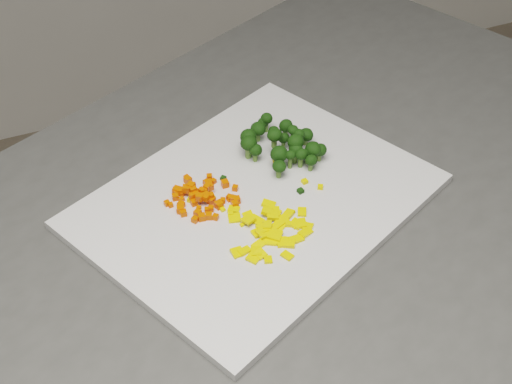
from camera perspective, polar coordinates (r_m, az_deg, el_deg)
name	(u,v)px	position (r m, az deg, el deg)	size (l,w,h in m)	color
counter_block	(299,383)	(1.31, 3.48, -14.99)	(1.11, 0.78, 0.90)	#41413F
cutting_board	(256,201)	(0.94, 0.00, -0.71)	(0.43, 0.33, 0.01)	silver
carrot_pile	(202,190)	(0.93, -4.38, 0.16)	(0.10, 0.10, 0.03)	#EF4202
pepper_pile	(266,224)	(0.89, 0.82, -2.58)	(0.11, 0.11, 0.02)	yellow
broccoli_pile	(287,136)	(0.99, 2.49, 4.46)	(0.11, 0.11, 0.05)	black
carrot_cube_0	(200,197)	(0.92, -4.54, -0.41)	(0.01, 0.01, 0.01)	#EF4202
carrot_cube_1	(211,196)	(0.92, -3.61, -0.30)	(0.01, 0.01, 0.01)	#EF4202
carrot_cube_2	(195,220)	(0.90, -4.91, -2.21)	(0.01, 0.01, 0.01)	#EF4202
carrot_cube_3	(229,197)	(0.93, -2.14, -0.41)	(0.01, 0.01, 0.01)	#EF4202
carrot_cube_4	(193,194)	(0.94, -5.03, -0.15)	(0.01, 0.01, 0.01)	#EF4202
carrot_cube_5	(186,189)	(0.94, -5.60, 0.26)	(0.01, 0.01, 0.01)	#EF4202
carrot_cube_6	(181,191)	(0.94, -6.00, 0.06)	(0.01, 0.01, 0.01)	#EF4202
carrot_cube_7	(171,205)	(0.93, -6.84, -1.03)	(0.01, 0.01, 0.01)	#EF4202
carrot_cube_8	(223,200)	(0.93, -2.67, -0.68)	(0.01, 0.01, 0.01)	#EF4202
carrot_cube_9	(198,192)	(0.94, -4.66, 0.02)	(0.01, 0.01, 0.01)	#EF4202
carrot_cube_10	(176,192)	(0.94, -6.42, 0.03)	(0.01, 0.01, 0.01)	#EF4202
carrot_cube_11	(207,187)	(0.93, -3.95, 0.38)	(0.01, 0.01, 0.01)	#EF4202
carrot_cube_12	(214,181)	(0.96, -3.42, 0.87)	(0.01, 0.01, 0.01)	#EF4202
carrot_cube_13	(202,217)	(0.91, -4.37, -2.02)	(0.01, 0.01, 0.01)	#EF4202
carrot_cube_14	(211,209)	(0.92, -3.62, -1.34)	(0.01, 0.01, 0.01)	#EF4202
carrot_cube_15	(182,194)	(0.94, -5.98, -0.13)	(0.01, 0.01, 0.01)	#EF4202
carrot_cube_16	(200,198)	(0.93, -4.47, -0.49)	(0.01, 0.01, 0.01)	#EF4202
carrot_cube_17	(180,211)	(0.92, -6.07, -1.50)	(0.01, 0.01, 0.01)	#EF4202
carrot_cube_18	(181,205)	(0.92, -6.01, -1.01)	(0.01, 0.01, 0.01)	#EF4202
carrot_cube_19	(237,200)	(0.93, -1.54, -0.64)	(0.01, 0.01, 0.01)	#EF4202
carrot_cube_20	(182,200)	(0.93, -5.98, -0.60)	(0.01, 0.01, 0.01)	#EF4202
carrot_cube_21	(193,190)	(0.93, -5.06, 0.17)	(0.01, 0.01, 0.01)	#EF4202
carrot_cube_22	(210,187)	(0.94, -3.71, 0.41)	(0.01, 0.01, 0.01)	#EF4202
carrot_cube_23	(235,188)	(0.94, -1.68, 0.32)	(0.01, 0.01, 0.01)	#EF4202
carrot_cube_24	(195,195)	(0.93, -4.87, -0.22)	(0.01, 0.01, 0.01)	#EF4202
carrot_cube_25	(207,183)	(0.95, -3.91, 0.76)	(0.01, 0.01, 0.01)	#EF4202
carrot_cube_26	(204,194)	(0.94, -4.22, -0.15)	(0.01, 0.01, 0.01)	#EF4202
carrot_cube_27	(235,204)	(0.92, -1.71, -0.98)	(0.01, 0.01, 0.01)	#EF4202
carrot_cube_28	(180,209)	(0.92, -6.06, -1.38)	(0.01, 0.01, 0.01)	#EF4202
carrot_cube_29	(202,190)	(0.93, -4.35, 0.12)	(0.01, 0.01, 0.01)	#EF4202
carrot_cube_30	(175,197)	(0.94, -6.47, -0.40)	(0.01, 0.01, 0.01)	#EF4202
carrot_cube_31	(209,216)	(0.91, -3.80, -1.93)	(0.01, 0.01, 0.01)	#EF4202
carrot_cube_32	(225,184)	(0.95, -2.49, 0.67)	(0.01, 0.01, 0.01)	#EF4202
carrot_cube_33	(187,178)	(0.96, -5.56, 1.14)	(0.01, 0.01, 0.01)	#EF4202
carrot_cube_34	(230,198)	(0.93, -2.09, -0.51)	(0.01, 0.01, 0.01)	#EF4202
carrot_cube_35	(208,184)	(0.95, -3.85, 0.66)	(0.01, 0.01, 0.01)	#EF4202
carrot_cube_36	(196,198)	(0.93, -4.82, -0.49)	(0.01, 0.01, 0.01)	#EF4202
carrot_cube_37	(177,192)	(0.94, -6.37, -0.04)	(0.01, 0.01, 0.01)	#EF4202
carrot_cube_38	(198,213)	(0.91, -4.69, -1.69)	(0.01, 0.01, 0.01)	#EF4202
carrot_cube_39	(206,182)	(0.95, -4.00, 0.77)	(0.01, 0.01, 0.01)	#EF4202
carrot_cube_40	(210,187)	(0.94, -3.74, 0.41)	(0.01, 0.01, 0.01)	#EF4202
carrot_cube_41	(191,196)	(0.93, -5.20, -0.30)	(0.01, 0.01, 0.01)	#EF4202
carrot_cube_42	(191,186)	(0.94, -5.21, 0.48)	(0.01, 0.01, 0.01)	#EF4202
carrot_cube_43	(167,203)	(0.93, -7.13, -0.90)	(0.01, 0.01, 0.01)	#EF4202
carrot_cube_44	(209,177)	(0.96, -3.75, 1.21)	(0.01, 0.01, 0.01)	#EF4202
carrot_cube_45	(216,217)	(0.91, -3.25, -2.01)	(0.01, 0.01, 0.01)	#EF4202
carrot_cube_46	(194,203)	(0.93, -4.98, -0.86)	(0.01, 0.01, 0.01)	#EF4202
carrot_cube_47	(188,180)	(0.96, -5.47, 0.96)	(0.01, 0.01, 0.01)	#EF4202
carrot_cube_48	(203,191)	(0.93, -4.23, 0.08)	(0.01, 0.01, 0.01)	#EF4202
carrot_cube_49	(177,190)	(0.94, -6.34, 0.14)	(0.01, 0.01, 0.01)	#EF4202
carrot_cube_50	(202,191)	(0.94, -4.36, 0.09)	(0.01, 0.01, 0.01)	#EF4202
carrot_cube_51	(207,210)	(0.92, -3.94, -1.43)	(0.01, 0.01, 0.01)	#EF4202
carrot_cube_52	(211,200)	(0.93, -3.60, -0.67)	(0.01, 0.01, 0.01)	#EF4202
carrot_cube_53	(176,191)	(0.95, -6.43, 0.11)	(0.01, 0.01, 0.01)	#EF4202
carrot_cube_54	(206,198)	(0.92, -4.04, -0.46)	(0.01, 0.01, 0.01)	#EF4202
carrot_cube_55	(183,213)	(0.91, -5.83, -1.68)	(0.01, 0.01, 0.01)	#EF4202
carrot_cube_56	(219,205)	(0.92, -2.99, -1.03)	(0.01, 0.01, 0.01)	#EF4202
carrot_cube_57	(206,195)	(0.93, -4.01, -0.22)	(0.01, 0.01, 0.01)	#EF4202
carrot_cube_58	(199,208)	(0.92, -4.59, -1.31)	(0.01, 0.01, 0.01)	#EF4202
carrot_cube_59	(234,199)	(0.93, -1.77, -0.57)	(0.01, 0.01, 0.01)	#EF4202
pepper_chunk_0	(302,212)	(0.91, 3.70, -1.61)	(0.01, 0.01, 0.00)	yellow
pepper_chunk_1	(265,232)	(0.88, 0.71, -3.24)	(0.02, 0.02, 0.00)	yellow
pepper_chunk_2	(276,233)	(0.89, 1.58, -3.31)	(0.02, 0.01, 0.00)	yellow
pepper_chunk_3	(268,225)	(0.89, 0.93, -2.67)	(0.02, 0.01, 0.00)	yellow
pepper_chunk_4	(280,225)	(0.90, 1.91, -2.64)	(0.02, 0.02, 0.00)	yellow
pepper_chunk_5	(258,232)	(0.89, 0.19, -3.25)	(0.01, 0.02, 0.00)	yellow
pepper_chunk_6	(282,242)	(0.88, 2.08, -4.03)	(0.02, 0.01, 0.00)	yellow
pepper_chunk_7	(272,215)	(0.90, 1.33, -1.85)	(0.01, 0.02, 0.00)	yellow
pepper_chunk_8	(267,211)	(0.91, 0.86, -1.52)	(0.01, 0.01, 0.00)	yellow
pepper_chunk_9	(234,210)	(0.92, -1.79, -1.42)	(0.01, 0.01, 0.00)	yellow
pepper_chunk_10	(256,252)	(0.86, 0.02, -4.82)	(0.02, 0.01, 0.00)	yellow
pepper_chunk_11	(288,214)	(0.91, 2.62, -1.75)	(0.01, 0.02, 0.00)	yellow
pepper_chunk_12	(253,258)	(0.86, -0.22, -5.32)	(0.01, 0.01, 0.00)	yellow
pepper_chunk_13	(259,245)	(0.87, 0.22, -4.23)	(0.02, 0.01, 0.00)	yellow
pepper_chunk_14	(269,204)	(0.92, 1.02, -0.97)	(0.02, 0.01, 0.00)	yellow
pepper_chunk_15	(274,211)	(0.91, 1.46, -1.56)	(0.02, 0.01, 0.00)	yellow
pepper_chunk_16	(248,220)	(0.90, -0.64, -2.22)	(0.01, 0.01, 0.00)	yellow
pepper_chunk_17	(300,224)	(0.90, 3.50, -2.54)	(0.02, 0.02, 0.00)	yellow
pepper_chunk_18	(244,251)	(0.87, -0.93, -4.73)	(0.02, 0.01, 0.00)	yellow
pepper_chunk_19	(249,216)	(0.91, -0.59, -1.96)	(0.01, 0.02, 0.00)	yellow
pepper_chunk_20	(297,224)	(0.90, 3.26, -2.56)	(0.01, 0.01, 0.00)	yellow
pepper_chunk_21	(279,218)	(0.91, 1.83, -2.07)	(0.02, 0.01, 0.00)	yellow
pepper_chunk_22	(284,220)	(0.90, 2.24, -2.28)	(0.01, 0.01, 0.00)	yellow
pepper_chunk_23	(275,235)	(0.88, 1.53, -3.42)	(0.02, 0.02, 0.00)	yellow
pepper_chunk_24	(308,226)	(0.90, 4.18, -2.77)	(0.01, 0.01, 0.00)	yellow
pepper_chunk_25	(256,220)	(0.90, 0.03, -2.26)	(0.02, 0.01, 0.00)	yellow
pepper_chunk_26	(287,256)	(0.86, 2.52, -5.11)	(0.01, 0.01, 0.00)	yellow
pepper_chunk_27	(263,228)	(0.89, 0.58, -2.91)	(0.02, 0.01, 0.00)	yellow
pepper_chunk_28	(238,252)	(0.86, -1.49, -4.86)	(0.01, 0.02, 0.00)	yellow
pepper_chunk_29	(268,259)	(0.86, 0.97, -5.42)	(0.01, 0.01, 0.00)	yellow
pepper_chunk_30	(270,240)	(0.88, 1.15, -3.87)	(0.02, 0.02, 0.00)	yellow
pepper_chunk_31	(296,239)	(0.88, 3.25, -3.78)	(0.02, 0.01, 0.00)	yellow
pepper_chunk_32	(278,225)	(0.90, 1.74, -2.66)	(0.02, 0.01, 0.00)	yellow
pepper_chunk_33	(274,213)	(0.91, 1.47, -1.68)	(0.02, 0.01, 0.00)	yellow
pepper_chunk_34	(289,243)	(0.87, 2.67, -4.06)	(0.02, 0.01, 0.00)	yellow
pepper_chunk_35	(234,218)	(0.91, -1.73, -2.10)	(0.01, 0.02, 0.00)	yellow
pepper_chunk_36	(263,230)	(0.89, 0.55, -3.08)	(0.01, 0.02, 0.00)	yellow
pepper_chunk_37	(261,254)	(0.86, 0.37, -5.01)	(0.01, 0.01, 0.00)	yellow
pepper_chunk_38	(305,233)	(0.89, 3.97, -3.27)	(0.02, 0.01, 0.00)	yellow
broccoli_floret_0	(311,163)	(0.97, 4.39, 2.30)	(0.02, 0.02, 0.02)	black
broccoli_floret_1	(258,132)	(1.02, 0.13, 4.81)	(0.03, 0.03, 0.03)	black
broccoli_floret_2	(306,137)	(1.02, 3.99, 4.39)	(0.03, 0.03, 0.02)	black
broccoli_floret_3	(263,125)	(1.04, 0.57, 5.36)	(0.02, 0.02, 0.02)	black
broccoli_floret_4	(319,153)	(0.99, 5.06, 3.15)	(0.03, 0.03, 0.03)	black
broccoli_floret_5	(301,158)	(0.98, 3.59, 2.70)	(0.02, 0.02, 0.03)	black
broccoli_floret_6	(255,153)	(0.98, -0.07, 3.10)	(0.02, 0.02, 0.03)	black
broccoli_floret_7	(279,170)	(0.96, 1.83, 1.81)	(0.03, 0.03, 0.03)	black
broccoli_floret_8	(308,156)	(0.98, 4.15, 2.88)	(0.02, 0.02, 0.02)	black
broccoli_floret_9	(278,158)	(0.97, 1.80, 2.77)	(0.03, 0.03, 0.03)	black
broccoli_floret_10	(295,145)	(0.98, 3.13, 3.77)	(0.03, 0.03, 0.03)	black
broccoli_floret_11	(292,134)	(1.00, 2.94, 4.66)	(0.02, 0.02, 0.03)	black
broccoli_floret_12	(312,153)	(0.98, 4.53, 3.13)	(0.03, 0.03, 0.03)	black
broccoli_floret_13	(248,142)	(1.00, -0.66, 4.06)	(0.03, 0.03, 0.03)	black
broccoli_floret_14	(298,138)	(0.99, 3.40, 4.31)	(0.02, 0.02, 0.03)	black
broccoli_floret_15	(248,148)	(0.99, -0.63, 3.57)	(0.03, 0.03, 0.03)	black
broccoli_floret_16	(295,153)	(0.98, 3.14, 3.11)	(0.03, 0.03, 0.03)	black
broccoli_floret_17	(285,129)	(1.03, 2.36, 5.02)	(0.03, 0.03, 0.03)	black
broccoli_floret_18	(266,123)	(1.04, 0.82, 5.54)	(0.02, 0.02, 0.03)	black
broccoli_floret_19	(273,134)	(1.02, 1.39, 4.66)	(0.02, 0.02, 0.02)	black
broccoli_floret_20	(274,138)	(0.98, 1.46, 4.30)	(0.03, 0.03, 0.03)	black
broccoli_floret_21	(283,142)	(1.01, 2.20, 4.04)	(0.02, 0.02, 0.03)	black
broccoli_floret_22	(290,160)	(0.97, 2.74, 2.60)	(0.02, 0.02, 0.03)	black
stray_bit_0	(320,187)	(0.95, 5.17, 0.41)	(0.01, 0.01, 0.01)	yellow
stray_bit_1	(229,200)	(0.93, -2.18, -0.68)	(0.00, 0.00, 0.00)	#EF4202
stray_bit_2	(301,191)	(0.94, 3.58, 0.09)	(0.01, 0.01, 0.01)	black
stray_bit_3	(223,209)	(0.92, -2.68, -1.41)	(0.01, 0.01, 0.00)	yellow
stray_bit_4	(223,178)	(0.96, -2.64, 1.12)	(0.01, 0.01, 0.00)	black
stray_bit_5	(213,197)	(0.93, -3.49, -0.42)	(0.01, 0.01, 0.00)	yellow
stray_bit_6	(231,214)	(0.91, -2.04, -1.75)	(0.01, 0.01, 0.00)	yellow
stray_bit_7	(242,225)	(0.90, -1.14, -2.65)	(0.00, 0.00, 0.00)	yellow
stray_bit_8	(191,200)	(0.93, -5.26, -0.62)	(0.01, 0.01, 0.01)	yellow
stray_bit_9	(274,161)	(0.99, 1.49, 2.53)	(0.01, 0.01, 0.00)	yellow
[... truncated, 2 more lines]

